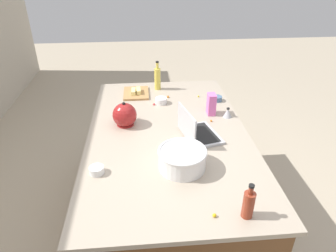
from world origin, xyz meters
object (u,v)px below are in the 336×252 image
(kettle, at_px, (125,115))
(cutting_board, at_px, (136,93))
(laptop, at_px, (196,131))
(bottle_oil, at_px, (158,78))
(bottle_soy, at_px, (248,204))
(ramekin_wide, at_px, (217,99))
(ramekin_medium, at_px, (97,170))
(kitchen_timer, at_px, (228,113))
(candy_bag, at_px, (211,104))
(butter_stick_right, at_px, (133,92))
(ramekin_small, at_px, (161,101))
(butter_stick_left, at_px, (139,91))
(mixing_bowl_large, at_px, (182,158))

(kettle, bearing_deg, cutting_board, -8.27)
(laptop, distance_m, bottle_oil, 0.90)
(laptop, height_order, bottle_soy, laptop)
(ramekin_wide, bearing_deg, ramekin_medium, 134.46)
(bottle_oil, bearing_deg, kitchen_timer, -139.42)
(kettle, relative_size, ramekin_medium, 2.46)
(cutting_board, height_order, candy_bag, candy_bag)
(butter_stick_right, bearing_deg, kettle, 173.79)
(butter_stick_right, bearing_deg, kitchen_timer, -122.88)
(laptop, xyz_separation_m, bottle_oil, (0.87, 0.22, 0.06))
(bottle_oil, distance_m, ramekin_small, 0.32)
(bottle_soy, relative_size, butter_stick_right, 1.80)
(ramekin_wide, distance_m, kitchen_timer, 0.30)
(bottle_soy, height_order, butter_stick_right, bottle_soy)
(ramekin_wide, relative_size, kitchen_timer, 1.10)
(cutting_board, relative_size, butter_stick_left, 2.57)
(kettle, xyz_separation_m, kitchen_timer, (0.05, -0.80, -0.04))
(bottle_soy, xyz_separation_m, ramekin_wide, (1.31, -0.15, -0.06))
(laptop, relative_size, bottle_oil, 1.32)
(mixing_bowl_large, distance_m, kitchen_timer, 0.75)
(ramekin_medium, height_order, kitchen_timer, kitchen_timer)
(ramekin_wide, bearing_deg, candy_bag, 155.82)
(mixing_bowl_large, bearing_deg, ramekin_small, 4.18)
(ramekin_small, xyz_separation_m, ramekin_medium, (-0.90, 0.44, -0.00))
(laptop, distance_m, cutting_board, 0.88)
(cutting_board, bearing_deg, candy_bag, -126.17)
(mixing_bowl_large, relative_size, kettle, 1.37)
(kettle, relative_size, butter_stick_right, 1.94)
(laptop, relative_size, kitchen_timer, 4.61)
(kettle, bearing_deg, kitchen_timer, -86.38)
(laptop, bearing_deg, kitchen_timer, -47.41)
(cutting_board, bearing_deg, ramekin_small, -134.62)
(bottle_oil, xyz_separation_m, kettle, (-0.65, 0.28, -0.03))
(butter_stick_left, distance_m, ramekin_wide, 0.71)
(kettle, height_order, candy_bag, kettle)
(bottle_soy, distance_m, ramekin_small, 1.35)
(ramekin_medium, height_order, candy_bag, candy_bag)
(mixing_bowl_large, bearing_deg, laptop, -23.11)
(bottle_oil, relative_size, butter_stick_left, 2.45)
(butter_stick_right, distance_m, ramekin_small, 0.30)
(bottle_soy, bearing_deg, ramekin_medium, 62.60)
(butter_stick_left, xyz_separation_m, butter_stick_right, (-0.01, 0.05, 0.00))
(laptop, distance_m, kettle, 0.55)
(ramekin_medium, bearing_deg, bottle_soy, -117.40)
(bottle_oil, height_order, butter_stick_left, bottle_oil)
(laptop, bearing_deg, ramekin_wide, -26.22)
(laptop, bearing_deg, ramekin_medium, 117.97)
(ramekin_small, relative_size, ramekin_medium, 1.13)
(kitchen_timer, height_order, candy_bag, candy_bag)
(butter_stick_right, bearing_deg, bottle_soy, -159.13)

